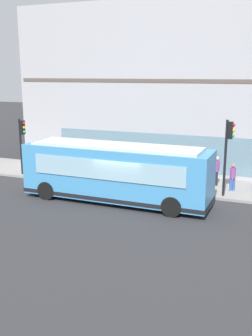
{
  "coord_description": "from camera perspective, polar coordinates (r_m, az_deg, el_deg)",
  "views": [
    {
      "loc": [
        -18.24,
        -7.4,
        6.7
      ],
      "look_at": [
        1.58,
        0.46,
        1.59
      ],
      "focal_mm": 42.53,
      "sensor_mm": 36.0,
      "label": 1
    }
  ],
  "objects": [
    {
      "name": "ground",
      "position": [
        20.8,
        -0.44,
        -5.31
      ],
      "size": [
        120.0,
        120.0,
        0.0
      ],
      "primitive_type": "plane",
      "color": "#2D2D30"
    },
    {
      "name": "sidewalk_curb",
      "position": [
        24.96,
        3.58,
        -1.93
      ],
      "size": [
        4.12,
        40.0,
        0.15
      ],
      "primitive_type": "cube",
      "color": "gray",
      "rests_on": "ground"
    },
    {
      "name": "building_corner",
      "position": [
        30.12,
        7.53,
        11.34
      ],
      "size": [
        8.48,
        21.58,
        11.28
      ],
      "color": "#A8A8AD",
      "rests_on": "ground"
    },
    {
      "name": "city_bus_nearside",
      "position": [
        20.98,
        -1.5,
        -0.72
      ],
      "size": [
        2.71,
        10.07,
        3.07
      ],
      "color": "#3F8CC6",
      "rests_on": "ground"
    },
    {
      "name": "traffic_light_near_corner",
      "position": [
        21.79,
        14.46,
        3.4
      ],
      "size": [
        0.32,
        0.49,
        4.16
      ],
      "color": "black",
      "rests_on": "sidewalk_curb"
    },
    {
      "name": "traffic_light_down_block",
      "position": [
        26.79,
        -14.7,
        4.47
      ],
      "size": [
        0.32,
        0.49,
        3.66
      ],
      "color": "black",
      "rests_on": "sidewalk_curb"
    },
    {
      "name": "fire_hydrant",
      "position": [
        24.45,
        8.01,
        -1.3
      ],
      "size": [
        0.35,
        0.35,
        0.74
      ],
      "color": "gold",
      "rests_on": "sidewalk_curb"
    },
    {
      "name": "pedestrian_near_building_entrance",
      "position": [
        24.2,
        12.87,
        -0.09
      ],
      "size": [
        0.32,
        0.32,
        1.75
      ],
      "color": "black",
      "rests_on": "sidewalk_curb"
    },
    {
      "name": "pedestrian_by_light_pole",
      "position": [
        23.31,
        15.05,
        -1.05
      ],
      "size": [
        0.32,
        0.32,
        1.55
      ],
      "color": "#3359A5",
      "rests_on": "sidewalk_curb"
    }
  ]
}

